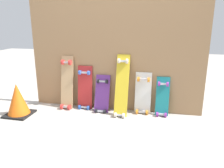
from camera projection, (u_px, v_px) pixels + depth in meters
The scene contains 9 objects.
ground_plane at pixel (113, 110), 3.10m from camera, with size 12.00×12.00×0.00m, color #B2AAA0.
plywood_wall_panel at pixel (114, 56), 2.96m from camera, with size 2.34×0.04×1.47m, color #99724C.
skateboard_natural at pixel (67, 85), 3.10m from camera, with size 0.17×0.21×0.79m.
skateboard_red at pixel (85, 90), 3.10m from camera, with size 0.21×0.15×0.67m.
skateboard_purple at pixel (102, 96), 3.02m from camera, with size 0.20×0.22×0.56m.
skateboard_yellow at pixel (122, 88), 2.88m from camera, with size 0.17×0.31×0.84m.
skateboard_white at pixel (143, 96), 2.94m from camera, with size 0.21×0.14×0.61m.
skateboard_teal at pixel (162, 99), 2.88m from camera, with size 0.17×0.17×0.57m.
traffic_cone at pixel (18, 100), 2.88m from camera, with size 0.32×0.32×0.42m.
Camera 1 is at (0.61, -2.81, 1.20)m, focal length 35.68 mm.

